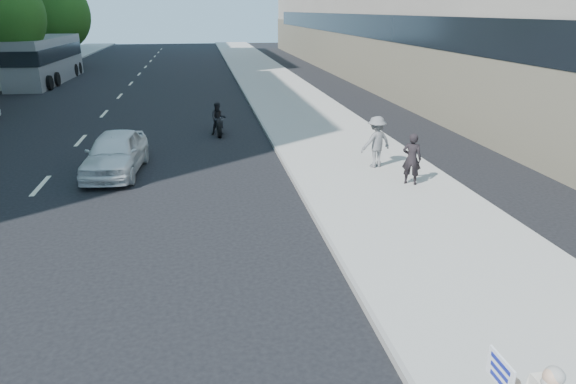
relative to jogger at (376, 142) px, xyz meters
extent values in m
plane|color=black|center=(-4.43, -7.78, -1.02)|extent=(160.00, 160.00, 0.00)
cube|color=#9E9B94|center=(-0.43, 12.22, -0.95)|extent=(5.00, 120.00, 0.15)
cylinder|color=#382616|center=(-18.13, 22.22, 0.47)|extent=(0.30, 0.30, 2.97)
ellipsoid|color=#1A4612|center=(-18.13, 22.22, 3.87)|extent=(4.80, 4.80, 5.52)
cylinder|color=#382616|center=(-18.13, 36.22, 0.29)|extent=(0.30, 0.30, 2.62)
ellipsoid|color=#1A4612|center=(-18.13, 36.22, 3.76)|extent=(5.40, 5.40, 6.21)
sphere|color=tan|center=(-2.01, -12.01, 0.31)|extent=(0.23, 0.23, 0.23)
ellipsoid|color=gray|center=(-1.99, -12.01, 0.34)|extent=(0.22, 0.24, 0.19)
ellipsoid|color=gray|center=(-2.09, -12.01, 0.24)|extent=(0.10, 0.14, 0.13)
cube|color=white|center=(-2.28, -11.46, -0.01)|extent=(0.03, 0.55, 0.40)
imported|color=slate|center=(0.00, 0.00, 0.00)|extent=(1.27, 0.96, 1.74)
imported|color=black|center=(0.48, -1.94, -0.07)|extent=(0.70, 0.63, 1.60)
imported|color=silver|center=(-8.72, 1.22, -0.31)|extent=(2.01, 4.28, 1.42)
cylinder|color=black|center=(-5.07, 5.79, -0.70)|extent=(0.17, 0.65, 0.64)
cylinder|color=black|center=(-5.07, 7.19, -0.70)|extent=(0.17, 0.65, 0.64)
cube|color=black|center=(-5.07, 6.49, -0.47)|extent=(0.35, 1.22, 0.35)
imported|color=black|center=(-5.07, 6.39, -0.31)|extent=(0.73, 0.59, 1.42)
cube|color=slate|center=(-17.24, 26.20, 0.63)|extent=(2.78, 12.05, 3.30)
cube|color=black|center=(-18.51, 26.20, 1.18)|extent=(0.33, 11.50, 1.00)
cube|color=black|center=(-15.97, 26.20, 1.18)|extent=(0.33, 11.50, 1.00)
cube|color=black|center=(-17.24, 20.18, 1.18)|extent=(2.40, 0.12, 1.00)
cylinder|color=black|center=(-18.49, 21.70, -0.52)|extent=(0.27, 1.01, 1.00)
cylinder|color=black|center=(-15.99, 21.70, -0.52)|extent=(0.27, 1.01, 1.00)
cylinder|color=black|center=(-18.49, 23.70, -0.52)|extent=(0.27, 1.01, 1.00)
cylinder|color=black|center=(-15.99, 23.70, -0.52)|extent=(0.27, 1.01, 1.00)
cylinder|color=black|center=(-18.49, 29.70, -0.52)|extent=(0.27, 1.01, 1.00)
cylinder|color=black|center=(-15.99, 29.70, -0.52)|extent=(0.27, 1.01, 1.00)
cylinder|color=black|center=(-18.49, 31.20, -0.52)|extent=(0.27, 1.01, 1.00)
cylinder|color=black|center=(-15.99, 31.20, -0.52)|extent=(0.27, 1.01, 1.00)
camera|label=1|loc=(-5.76, -16.20, 4.24)|focal=32.00mm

